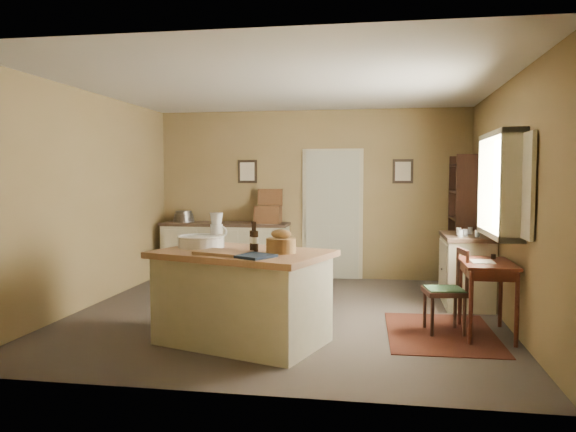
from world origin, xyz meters
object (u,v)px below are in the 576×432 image
object	(u,v)px
work_island	(242,294)
shelving_unit	(466,222)
desk_chair	(444,292)
sideboard	(226,248)
writing_desk	(487,272)
right_cabinet	(466,269)

from	to	relation	value
work_island	shelving_unit	xyz separation A→B (m)	(2.58, 3.19, 0.49)
work_island	desk_chair	world-z (taller)	work_island
sideboard	desk_chair	xyz separation A→B (m)	(3.12, -2.72, -0.05)
sideboard	shelving_unit	distance (m)	3.73
sideboard	desk_chair	world-z (taller)	sideboard
writing_desk	right_cabinet	distance (m)	1.43
sideboard	work_island	bearing A→B (deg)	-71.81
right_cabinet	writing_desk	bearing A→B (deg)	-89.99
work_island	right_cabinet	size ratio (longest dim) A/B	1.78
sideboard	writing_desk	size ratio (longest dim) A/B	2.48
sideboard	desk_chair	distance (m)	4.14
desk_chair	work_island	bearing A→B (deg)	-170.04
writing_desk	desk_chair	xyz separation A→B (m)	(-0.42, 0.04, -0.23)
desk_chair	right_cabinet	distance (m)	1.44
writing_desk	shelving_unit	distance (m)	2.56
writing_desk	shelving_unit	size ratio (longest dim) A/B	0.42
shelving_unit	work_island	bearing A→B (deg)	-128.95
work_island	desk_chair	distance (m)	2.12
work_island	right_cabinet	world-z (taller)	work_island
writing_desk	desk_chair	distance (m)	0.48
right_cabinet	shelving_unit	bearing A→B (deg)	82.29
sideboard	shelving_unit	world-z (taller)	shelving_unit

